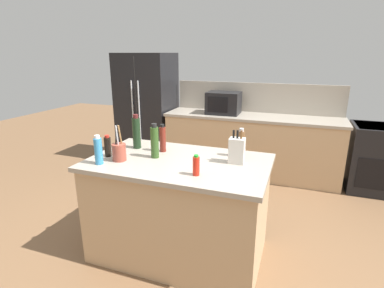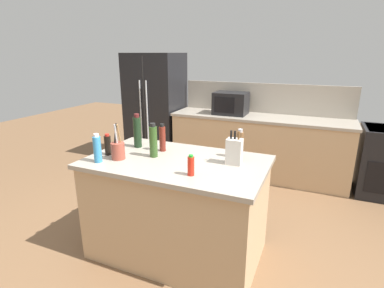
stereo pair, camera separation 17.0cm
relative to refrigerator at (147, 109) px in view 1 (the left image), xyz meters
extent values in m
plane|color=brown|center=(1.51, -2.25, -0.92)|extent=(14.00, 14.00, 0.00)
cube|color=tan|center=(1.81, -0.05, -0.47)|extent=(2.61, 0.62, 0.90)
cube|color=#9E9384|center=(1.81, -0.05, 0.00)|extent=(2.65, 0.66, 0.04)
cube|color=#B2A899|center=(1.81, 0.27, 0.25)|extent=(2.61, 0.03, 0.46)
cube|color=tan|center=(1.51, -2.25, -0.47)|extent=(1.52, 0.89, 0.90)
cube|color=#9E9384|center=(1.51, -2.25, 0.00)|extent=(1.58, 0.95, 0.04)
cube|color=black|center=(0.00, 0.00, 0.00)|extent=(0.89, 0.72, 1.85)
cube|color=#2D2D2D|center=(0.00, -0.36, 0.00)|extent=(0.01, 0.00, 1.76)
cylinder|color=#ADB2B7|center=(-0.06, -0.38, 0.00)|extent=(0.02, 0.02, 1.02)
cylinder|color=#ADB2B7|center=(0.06, -0.38, 0.00)|extent=(0.02, 0.02, 1.02)
cube|color=black|center=(3.56, -0.05, -0.46)|extent=(0.76, 0.64, 0.92)
cube|color=black|center=(3.56, -0.37, -0.58)|extent=(0.61, 0.01, 0.41)
cube|color=black|center=(1.36, -0.05, 0.18)|extent=(0.50, 0.38, 0.34)
cube|color=black|center=(1.31, -0.24, 0.18)|extent=(0.31, 0.01, 0.23)
cube|color=beige|center=(2.00, -2.14, 0.13)|extent=(0.13, 0.10, 0.22)
cylinder|color=black|center=(1.97, -2.14, 0.27)|extent=(0.02, 0.02, 0.07)
cylinder|color=black|center=(2.00, -2.14, 0.27)|extent=(0.02, 0.02, 0.07)
cylinder|color=brown|center=(2.04, -2.14, 0.27)|extent=(0.02, 0.02, 0.07)
cylinder|color=brown|center=(1.02, -2.43, 0.09)|extent=(0.12, 0.12, 0.15)
cylinder|color=olive|center=(1.04, -2.42, 0.25)|extent=(0.01, 0.05, 0.18)
cylinder|color=black|center=(1.01, -2.42, 0.25)|extent=(0.01, 0.05, 0.18)
cylinder|color=#B2B2B7|center=(1.03, -2.44, 0.25)|extent=(0.01, 0.03, 0.18)
cylinder|color=#2D4C1E|center=(1.28, -2.25, 0.16)|extent=(0.07, 0.07, 0.28)
cylinder|color=black|center=(1.28, -2.25, 0.31)|extent=(0.05, 0.05, 0.03)
cylinder|color=#3384BC|center=(0.91, -2.56, 0.13)|extent=(0.07, 0.07, 0.23)
cylinder|color=white|center=(0.91, -2.56, 0.25)|extent=(0.04, 0.04, 0.03)
cylinder|color=red|center=(1.77, -2.51, 0.09)|extent=(0.05, 0.05, 0.15)
cylinder|color=green|center=(1.77, -2.51, 0.17)|extent=(0.03, 0.03, 0.02)
cylinder|color=black|center=(0.99, -2.06, 0.17)|extent=(0.08, 0.08, 0.30)
cylinder|color=#4C1919|center=(0.99, -2.06, 0.34)|extent=(0.05, 0.05, 0.04)
cylinder|color=black|center=(0.86, -2.37, 0.10)|extent=(0.06, 0.06, 0.18)
cylinder|color=#B22319|center=(0.86, -2.37, 0.20)|extent=(0.04, 0.04, 0.02)
cylinder|color=maroon|center=(1.28, -2.07, 0.13)|extent=(0.06, 0.06, 0.24)
cylinder|color=black|center=(1.28, -2.07, 0.27)|extent=(0.04, 0.04, 0.03)
cylinder|color=brown|center=(2.00, -1.96, 0.13)|extent=(0.06, 0.06, 0.24)
cylinder|color=#B2B2B7|center=(2.00, -1.96, 0.27)|extent=(0.04, 0.04, 0.03)
camera|label=1|loc=(2.47, -4.54, 0.92)|focal=28.00mm
camera|label=2|loc=(2.63, -4.48, 0.92)|focal=28.00mm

